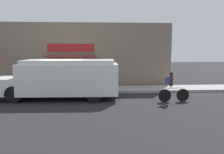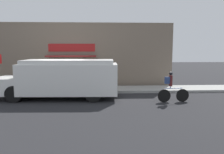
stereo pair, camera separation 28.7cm
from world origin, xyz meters
name	(u,v)px [view 1 (the left image)]	position (x,y,z in m)	size (l,w,h in m)	color
ground_plane	(64,94)	(0.00, 0.00, 0.00)	(70.00, 70.00, 0.00)	#232326
sidewalk	(66,90)	(0.00, 1.04, 0.08)	(28.00, 2.09, 0.16)	#999993
storefront	(68,55)	(0.01, 2.45, 2.39)	(15.45, 1.02, 4.77)	#756656
school_bus	(63,78)	(0.18, -1.28, 1.18)	(6.94, 2.78, 2.24)	white
cyclist	(172,88)	(6.16, -2.47, 0.77)	(1.73, 0.21, 1.65)	black
trash_bin	(31,83)	(-2.30, 0.96, 0.58)	(0.50, 0.50, 0.82)	#2D5138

